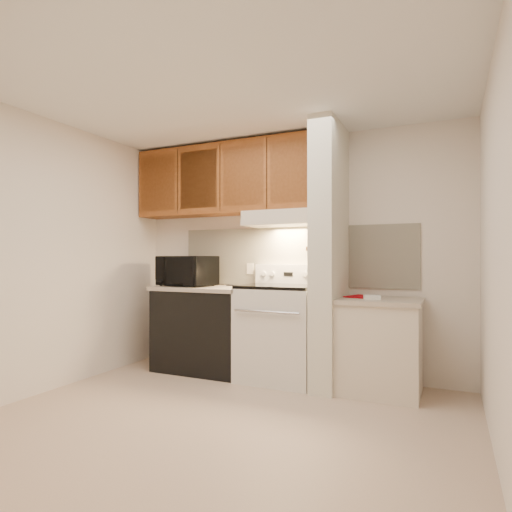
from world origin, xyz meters
The scene contains 50 objects.
floor centered at (0.00, 0.00, 0.00)m, with size 3.60×3.60×0.00m, color #C7AB92.
ceiling centered at (0.00, 0.00, 2.50)m, with size 3.60×3.60×0.00m, color white.
wall_back centered at (0.00, 1.50, 1.25)m, with size 3.60×0.02×2.50m, color silver.
wall_left centered at (-1.80, 0.00, 1.25)m, with size 0.02×3.00×2.50m, color silver.
wall_right centered at (1.80, 0.00, 1.25)m, with size 0.02×3.00×2.50m, color silver.
backsplash centered at (0.00, 1.49, 1.24)m, with size 2.60×0.02×0.63m, color white.
range_body centered at (0.00, 1.16, 0.46)m, with size 0.76×0.65×0.92m, color silver.
oven_window centered at (0.00, 0.84, 0.50)m, with size 0.50×0.01×0.30m, color black.
oven_handle centered at (0.00, 0.80, 0.72)m, with size 0.02×0.02×0.65m, color silver.
cooktop centered at (0.00, 1.16, 0.94)m, with size 0.74×0.64×0.03m, color black.
range_backguard centered at (0.00, 1.44, 1.05)m, with size 0.76×0.08×0.20m, color silver.
range_display centered at (0.00, 1.40, 1.05)m, with size 0.10×0.01×0.04m, color black.
range_knob_left_outer centered at (-0.28, 1.40, 1.05)m, with size 0.05×0.05×0.02m, color silver.
range_knob_left_inner centered at (-0.18, 1.40, 1.05)m, with size 0.05×0.05×0.02m, color silver.
range_knob_right_inner centered at (0.18, 1.40, 1.05)m, with size 0.05×0.05×0.02m, color silver.
range_knob_right_outer centered at (0.28, 1.40, 1.05)m, with size 0.05×0.05×0.02m, color silver.
dishwasher_front centered at (-0.88, 1.17, 0.43)m, with size 1.00×0.63×0.87m, color black.
left_countertop centered at (-0.88, 1.17, 0.89)m, with size 1.04×0.67×0.04m, color #B6A692.
spoon_rest centered at (-0.60, 1.36, 0.92)m, with size 0.21×0.07×0.01m, color black.
teal_jar centered at (-1.23, 1.36, 0.96)m, with size 0.09×0.09×0.10m, color #316960.
outlet centered at (-0.48, 1.48, 1.10)m, with size 0.08×0.01×0.12m, color beige.
microwave centered at (-1.10, 1.15, 1.08)m, with size 0.60×0.40×0.33m, color black.
partition_pillar centered at (0.51, 1.15, 1.25)m, with size 0.22×0.70×2.50m, color silver.
pillar_trim centered at (0.39, 1.15, 1.30)m, with size 0.01×0.70×0.04m, color brown.
knife_strip centered at (0.39, 1.10, 1.32)m, with size 0.02×0.42×0.04m, color black.
knife_blade_a centered at (0.38, 0.93, 1.22)m, with size 0.01×0.04×0.16m, color silver.
knife_handle_a centered at (0.38, 0.95, 1.37)m, with size 0.02×0.02×0.10m, color black.
knife_blade_b centered at (0.38, 1.01, 1.21)m, with size 0.01×0.04×0.18m, color silver.
knife_handle_b centered at (0.38, 1.01, 1.37)m, with size 0.02×0.02×0.10m, color black.
knife_blade_c centered at (0.38, 1.09, 1.20)m, with size 0.01×0.04×0.20m, color silver.
knife_handle_c centered at (0.38, 1.11, 1.37)m, with size 0.02×0.02×0.10m, color black.
knife_blade_d centered at (0.38, 1.18, 1.22)m, with size 0.01×0.04×0.16m, color silver.
knife_handle_d centered at (0.38, 1.17, 1.37)m, with size 0.02×0.02×0.10m, color black.
knife_blade_e centered at (0.38, 1.26, 1.21)m, with size 0.01×0.04×0.18m, color silver.
knife_handle_e centered at (0.38, 1.26, 1.37)m, with size 0.02×0.02×0.10m, color black.
oven_mitt centered at (0.38, 1.32, 1.21)m, with size 0.03×0.11×0.27m, color gray.
right_cab_base centered at (0.97, 1.15, 0.40)m, with size 0.70×0.60×0.81m, color beige.
right_countertop centered at (0.97, 1.15, 0.83)m, with size 0.74×0.64×0.04m, color #B6A692.
red_folder centered at (0.79, 1.25, 0.86)m, with size 0.22×0.30×0.01m, color #9A030B.
white_box centered at (0.92, 1.05, 0.87)m, with size 0.14×0.09×0.04m, color white.
range_hood centered at (0.00, 1.28, 1.62)m, with size 0.78×0.44×0.15m, color beige.
hood_lip centered at (0.00, 1.07, 1.58)m, with size 0.78×0.04×0.06m, color beige.
upper_cabinets centered at (-0.69, 1.32, 2.08)m, with size 2.18×0.33×0.77m, color brown.
cab_door_a centered at (-1.51, 1.17, 2.08)m, with size 0.46×0.01×0.63m, color brown.
cab_gap_a centered at (-1.23, 1.16, 2.08)m, with size 0.01×0.01×0.73m, color black.
cab_door_b centered at (-0.96, 1.17, 2.08)m, with size 0.46×0.01×0.63m, color brown.
cab_gap_b centered at (-0.69, 1.16, 2.08)m, with size 0.01×0.01×0.73m, color black.
cab_door_c centered at (-0.42, 1.17, 2.08)m, with size 0.46×0.01×0.63m, color brown.
cab_gap_c centered at (-0.14, 1.16, 2.08)m, with size 0.01×0.01×0.73m, color black.
cab_door_d centered at (0.13, 1.17, 2.08)m, with size 0.46×0.01×0.63m, color brown.
Camera 1 is at (1.56, -2.84, 1.22)m, focal length 30.00 mm.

